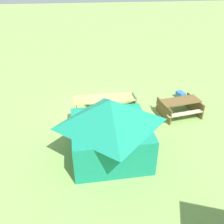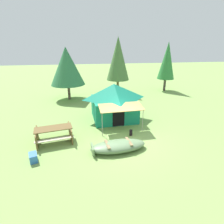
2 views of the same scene
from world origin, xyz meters
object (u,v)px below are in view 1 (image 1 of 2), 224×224
Objects in this scene: canvas_cabin_tent at (110,128)px; fuel_can at (94,116)px; cooler_box at (181,95)px; picnic_table at (180,106)px; beached_rowboat at (112,100)px.

fuel_can is (0.50, -2.67, -1.10)m from canvas_cabin_tent.
cooler_box is 5.19m from fuel_can.
picnic_table is 4.24m from fuel_can.
canvas_cabin_tent is at bearing 34.75° from picnic_table.
cooler_box is at bearing -176.71° from beached_rowboat.
beached_rowboat is at bearing -126.87° from fuel_can.
canvas_cabin_tent is 2.93m from fuel_can.
picnic_table is 4.18× the size of cooler_box.
beached_rowboat is at bearing 3.29° from cooler_box.
fuel_can is (4.93, 1.60, -0.01)m from cooler_box.
cooler_box is at bearing -162.01° from fuel_can.
picnic_table is 6.19× the size of fuel_can.
cooler_box reaches higher than fuel_can.
cooler_box is 1.48× the size of fuel_can.
fuel_can is at bearing 53.13° from beached_rowboat.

